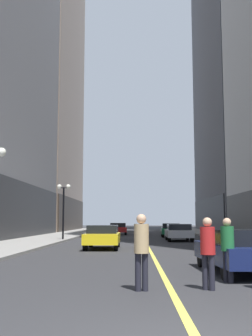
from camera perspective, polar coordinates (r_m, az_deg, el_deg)
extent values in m
plane|color=#2D2D30|center=(40.25, 2.35, -9.41)|extent=(200.00, 200.00, 0.00)
cube|color=gray|center=(40.92, -9.43, -9.18)|extent=(4.50, 78.00, 0.15)
cube|color=gray|center=(41.25, 14.03, -9.04)|extent=(4.50, 78.00, 0.15)
cube|color=#E5D64C|center=(40.25, 2.35, -9.40)|extent=(0.16, 70.00, 0.01)
cube|color=#2C2C2E|center=(40.90, -12.75, -5.78)|extent=(0.50, 22.80, 4.89)
cube|color=#332A23|center=(65.95, -7.43, -6.31)|extent=(0.50, 24.70, 5.00)
cube|color=#212327|center=(66.21, 11.15, -6.24)|extent=(0.50, 24.70, 5.00)
cube|color=#141E4C|center=(13.46, 14.97, -11.11)|extent=(2.00, 4.76, 0.55)
cube|color=black|center=(13.21, 15.19, -9.12)|extent=(1.69, 2.69, 0.50)
cylinder|color=black|center=(14.89, 10.26, -11.90)|extent=(0.25, 0.65, 0.64)
cylinder|color=black|center=(15.27, 16.11, -11.61)|extent=(0.25, 0.65, 0.64)
cylinder|color=black|center=(11.71, 13.55, -13.14)|extent=(0.25, 0.65, 0.64)
cube|color=yellow|center=(24.00, -3.19, -9.50)|extent=(1.89, 4.49, 0.55)
cube|color=black|center=(24.21, -3.15, -8.36)|extent=(1.66, 2.52, 0.50)
cylinder|color=black|center=(22.41, -1.37, -10.38)|extent=(0.22, 0.64, 0.64)
cylinder|color=black|center=(22.53, -5.57, -10.33)|extent=(0.22, 0.64, 0.64)
cylinder|color=black|center=(25.54, -1.11, -9.99)|extent=(0.22, 0.64, 0.64)
cylinder|color=black|center=(25.64, -4.79, -9.95)|extent=(0.22, 0.64, 0.64)
cube|color=#B7B7BC|center=(33.39, 7.17, -8.80)|extent=(2.01, 4.71, 0.55)
cube|color=black|center=(33.14, 7.19, -7.99)|extent=(1.74, 2.65, 0.50)
cylinder|color=black|center=(34.96, 5.56, -9.20)|extent=(0.23, 0.64, 0.64)
cylinder|color=black|center=(35.10, 8.33, -9.15)|extent=(0.23, 0.64, 0.64)
cylinder|color=black|center=(31.70, 5.90, -9.40)|extent=(0.23, 0.64, 0.64)
cylinder|color=black|center=(31.85, 8.96, -9.34)|extent=(0.23, 0.64, 0.64)
cube|color=#196038|center=(41.14, 6.07, -8.50)|extent=(1.95, 4.39, 0.55)
cube|color=black|center=(40.92, 6.07, -7.84)|extent=(1.66, 2.48, 0.50)
cylinder|color=black|center=(42.63, 4.93, -8.83)|extent=(0.25, 0.65, 0.64)
cylinder|color=black|center=(42.70, 7.03, -8.80)|extent=(0.25, 0.65, 0.64)
cylinder|color=black|center=(39.61, 5.05, -8.96)|extent=(0.25, 0.65, 0.64)
cylinder|color=black|center=(39.68, 7.30, -8.93)|extent=(0.25, 0.65, 0.64)
cube|color=#B21919|center=(47.79, -1.09, -8.34)|extent=(2.07, 4.52, 0.55)
cube|color=black|center=(48.01, -1.09, -7.77)|extent=(1.78, 2.55, 0.50)
cylinder|color=black|center=(46.24, -0.05, -8.73)|extent=(0.24, 0.65, 0.64)
cylinder|color=black|center=(46.25, -2.18, -8.72)|extent=(0.24, 0.65, 0.64)
cylinder|color=black|center=(49.36, -0.08, -8.63)|extent=(0.24, 0.65, 0.64)
cylinder|color=black|center=(49.37, -2.08, -8.62)|extent=(0.24, 0.65, 0.64)
cylinder|color=black|center=(11.33, 14.02, -12.93)|extent=(0.14, 0.14, 0.80)
cylinder|color=black|center=(11.44, 13.42, -12.89)|extent=(0.14, 0.14, 0.80)
cylinder|color=#1E6633|center=(11.33, 13.61, -9.31)|extent=(0.47, 0.47, 0.63)
sphere|color=tan|center=(11.32, 13.55, -7.16)|extent=(0.22, 0.22, 0.22)
cylinder|color=black|center=(9.79, 2.60, -13.95)|extent=(0.14, 0.14, 0.84)
cylinder|color=black|center=(9.77, 1.65, -13.97)|extent=(0.14, 0.14, 0.84)
cylinder|color=tan|center=(9.72, 2.11, -9.56)|extent=(0.38, 0.38, 0.66)
sphere|color=tan|center=(9.71, 2.09, -6.94)|extent=(0.23, 0.23, 0.23)
cylinder|color=black|center=(10.05, 11.57, -13.75)|extent=(0.14, 0.14, 0.80)
cylinder|color=black|center=(10.11, 10.71, -13.73)|extent=(0.14, 0.14, 0.80)
cylinder|color=#B21E1E|center=(10.02, 11.04, -9.67)|extent=(0.47, 0.47, 0.63)
sphere|color=tan|center=(10.01, 10.98, -7.23)|extent=(0.22, 0.22, 0.22)
sphere|color=white|center=(17.19, -16.57, 2.08)|extent=(0.36, 0.36, 0.36)
cylinder|color=black|center=(33.37, -8.52, -6.19)|extent=(0.14, 0.14, 4.20)
cylinder|color=black|center=(33.46, -8.46, -2.68)|extent=(0.80, 0.06, 0.06)
sphere|color=white|center=(33.53, -9.04, -2.51)|extent=(0.36, 0.36, 0.36)
sphere|color=white|center=(33.41, -7.86, -2.51)|extent=(0.36, 0.36, 0.36)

